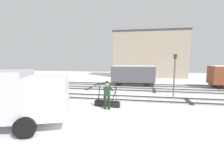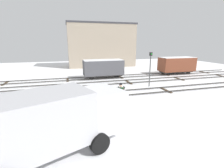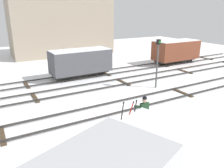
% 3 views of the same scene
% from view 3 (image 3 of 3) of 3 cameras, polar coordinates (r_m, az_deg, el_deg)
% --- Properties ---
extents(ground_plane, '(60.00, 60.00, 0.00)m').
position_cam_3_polar(ground_plane, '(13.38, -0.32, -6.63)').
color(ground_plane, white).
extents(track_main_line, '(44.00, 1.94, 0.18)m').
position_cam_3_polar(track_main_line, '(13.33, -0.32, -6.19)').
color(track_main_line, '#2D2B28').
rests_on(track_main_line, ground_plane).
extents(track_siding_near, '(44.00, 1.94, 0.18)m').
position_cam_3_polar(track_siding_near, '(16.85, -7.29, -1.08)').
color(track_siding_near, '#2D2B28').
rests_on(track_siding_near, ground_plane).
extents(track_siding_far, '(44.00, 1.94, 0.18)m').
position_cam_3_polar(track_siding_far, '(19.68, -10.85, 1.57)').
color(track_siding_far, '#2D2B28').
rests_on(track_siding_far, ground_plane).
extents(switch_lever_frame, '(1.83, 0.60, 1.45)m').
position_cam_3_polar(switch_lever_frame, '(11.50, 5.39, -9.67)').
color(switch_lever_frame, black).
rests_on(switch_lever_frame, ground_plane).
extents(rail_worker, '(0.60, 0.75, 1.87)m').
position_cam_3_polar(rail_worker, '(10.75, 8.10, -6.99)').
color(rail_worker, black).
rests_on(rail_worker, ground_plane).
extents(signal_post, '(0.24, 0.32, 3.66)m').
position_cam_3_polar(signal_post, '(16.92, 11.53, 6.35)').
color(signal_post, '#4C4C4C').
rests_on(signal_post, ground_plane).
extents(apartment_building, '(13.15, 5.15, 8.31)m').
position_cam_3_polar(apartment_building, '(31.16, -12.70, 15.03)').
color(apartment_building, gray).
rests_on(apartment_building, ground_plane).
extents(freight_car_mid_siding, '(5.23, 2.20, 2.54)m').
position_cam_3_polar(freight_car_mid_siding, '(25.99, 15.97, 8.23)').
color(freight_car_mid_siding, '#2D2B28').
rests_on(freight_car_mid_siding, ground_plane).
extents(freight_car_far_end, '(5.24, 2.16, 2.46)m').
position_cam_3_polar(freight_car_far_end, '(19.74, -7.97, 5.67)').
color(freight_car_far_end, '#2D2B28').
rests_on(freight_car_far_end, ground_plane).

